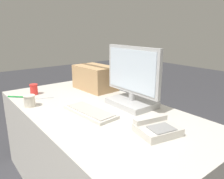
% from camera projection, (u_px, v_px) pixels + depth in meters
% --- Properties ---
extents(office_desk, '(1.80, 0.90, 0.72)m').
position_uv_depth(office_desk, '(97.00, 152.00, 1.70)').
color(office_desk, beige).
rests_on(office_desk, ground_plane).
extents(monitor, '(0.52, 0.25, 0.45)m').
position_uv_depth(monitor, '(132.00, 84.00, 1.62)').
color(monitor, '#B7B7B7').
rests_on(monitor, office_desk).
extents(keyboard, '(0.42, 0.20, 0.03)m').
position_uv_depth(keyboard, '(90.00, 112.00, 1.50)').
color(keyboard, beige).
rests_on(keyboard, office_desk).
extents(desk_phone, '(0.23, 0.25, 0.07)m').
position_uv_depth(desk_phone, '(157.00, 128.00, 1.22)').
color(desk_phone, beige).
rests_on(desk_phone, office_desk).
extents(paper_cup_left, '(0.07, 0.07, 0.09)m').
position_uv_depth(paper_cup_left, '(34.00, 89.00, 1.93)').
color(paper_cup_left, red).
rests_on(paper_cup_left, office_desk).
extents(paper_cup_right, '(0.09, 0.09, 0.09)m').
position_uv_depth(paper_cup_right, '(30.00, 101.00, 1.63)').
color(paper_cup_right, beige).
rests_on(paper_cup_right, office_desk).
extents(spoon, '(0.07, 0.16, 0.00)m').
position_uv_depth(spoon, '(47.00, 98.00, 1.84)').
color(spoon, '#B2B2B7').
rests_on(spoon, office_desk).
extents(cardboard_box, '(0.42, 0.28, 0.23)m').
position_uv_depth(cardboard_box, '(95.00, 78.00, 2.08)').
color(cardboard_box, tan).
rests_on(cardboard_box, office_desk).
extents(pen_marker, '(0.11, 0.11, 0.01)m').
position_uv_depth(pen_marker, '(16.00, 97.00, 1.86)').
color(pen_marker, '#198C33').
rests_on(pen_marker, office_desk).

